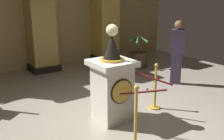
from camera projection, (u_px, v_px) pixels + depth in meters
The scene contains 10 objects.
ground_plane at pixel (116, 116), 5.23m from camera, with size 10.58×10.58×0.00m, color #9E9384.
back_wall at pixel (35, 11), 8.29m from camera, with size 10.58×0.16×3.68m, color tan.
pedestal_clock at pixel (112, 84), 4.92m from camera, with size 0.75×0.75×1.84m.
stanchion_near at pixel (135, 126), 4.08m from camera, with size 0.24×0.24×1.04m.
stanchion_far at pixel (155, 93), 5.52m from camera, with size 0.24×0.24×0.99m.
velvet_rope at pixel (148, 85), 4.68m from camera, with size 1.14×1.14×0.22m.
column_right at pixel (105, 12), 9.24m from camera, with size 0.90×0.90×3.54m.
column_centre_rear at pixel (40, 15), 7.96m from camera, with size 0.90×0.90×3.54m.
potted_palm_right at pixel (138, 58), 8.72m from camera, with size 0.64×0.67×1.11m.
bystander_guest at pixel (177, 51), 6.92m from camera, with size 0.40×0.42×1.70m.
Camera 1 is at (-2.75, -3.90, 2.34)m, focal length 42.05 mm.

